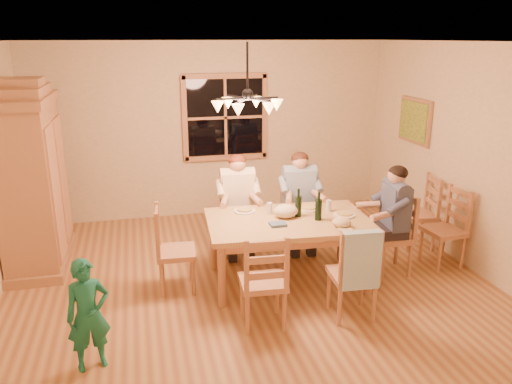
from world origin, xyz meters
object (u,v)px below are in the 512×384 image
object	(u,v)px
adult_woman	(238,192)
adult_plaid_man	(299,189)
armoire	(33,183)
chair_far_right	(298,227)
adult_slate_man	(394,206)
chair_spare_front	(442,242)
wine_bottle_b	(319,206)
chair_end_right	(390,248)
chair_spare_back	(416,225)
chair_far_left	(238,231)
chair_end_left	(177,264)
chair_near_right	(351,288)
chair_near_left	(263,296)
wine_bottle_a	(298,203)
dining_table	(288,227)
chandelier	(248,103)
child	(88,315)

from	to	relation	value
adult_woman	adult_plaid_man	bearing A→B (deg)	180.00
armoire	chair_far_right	world-z (taller)	armoire
adult_slate_man	chair_spare_front	bearing A→B (deg)	-84.63
adult_woman	adult_plaid_man	xyz separation A→B (m)	(0.82, -0.05, 0.00)
adult_plaid_man	wine_bottle_b	distance (m)	0.95
armoire	adult_plaid_man	world-z (taller)	armoire
chair_end_right	wine_bottle_b	distance (m)	1.14
chair_end_right	chair_spare_back	world-z (taller)	same
chair_far_left	chair_spare_back	distance (m)	2.42
chair_far_left	chair_end_left	xyz separation A→B (m)	(-0.87, -0.81, 0.00)
chair_spare_front	chair_near_right	bearing A→B (deg)	113.04
chair_near_right	chair_spare_back	size ratio (longest dim) A/B	1.00
wine_bottle_b	chair_end_left	bearing A→B (deg)	173.61
chair_near_left	adult_plaid_man	world-z (taller)	adult_plaid_man
chair_near_left	chair_end_right	distance (m)	1.94
chair_end_right	adult_woman	bearing A→B (deg)	63.43
adult_woman	wine_bottle_a	xyz separation A→B (m)	(0.54, -0.82, 0.08)
dining_table	chair_end_right	distance (m)	1.33
chair_far_right	armoire	bearing A→B (deg)	-2.03
chair_near_right	adult_plaid_man	distance (m)	1.82
armoire	chair_spare_back	size ratio (longest dim) A/B	2.32
dining_table	adult_plaid_man	xyz separation A→B (m)	(0.41, 0.84, 0.18)
chair_end_left	chair_spare_front	bearing A→B (deg)	91.18
chair_near_right	chair_end_right	size ratio (longest dim) A/B	1.00
chair_near_left	chair_end_right	xyz separation A→B (m)	(1.79, 0.76, 0.00)
chair_near_right	wine_bottle_b	distance (m)	1.02
chair_near_right	wine_bottle_a	world-z (taller)	wine_bottle_a
adult_plaid_man	wine_bottle_a	xyz separation A→B (m)	(-0.27, -0.77, 0.08)
chair_far_left	wine_bottle_a	distance (m)	1.17
chair_end_left	chair_spare_front	size ratio (longest dim) A/B	1.00
adult_slate_man	wine_bottle_a	size ratio (longest dim) A/B	2.65
adult_woman	wine_bottle_b	xyz separation A→B (m)	(0.73, -0.99, 0.08)
chair_far_left	wine_bottle_b	size ratio (longest dim) A/B	3.00
chandelier	chair_end_right	bearing A→B (deg)	-4.75
dining_table	adult_slate_man	size ratio (longest dim) A/B	2.18
armoire	chair_end_right	size ratio (longest dim) A/B	2.32
chandelier	chair_near_left	distance (m)	1.99
child	dining_table	bearing A→B (deg)	13.42
chair_far_left	chair_spare_front	distance (m)	2.58
armoire	chair_end_right	distance (m)	4.40
armoire	dining_table	xyz separation A→B (m)	(2.88, -1.17, -0.40)
chandelier	chair_end_right	distance (m)	2.48
chair_far_left	wine_bottle_b	distance (m)	1.38
wine_bottle_a	wine_bottle_b	xyz separation A→B (m)	(0.18, -0.17, 0.00)
chair_far_right	chair_spare_back	distance (m)	1.61
chair_near_left	chair_spare_back	bearing A→B (deg)	32.47
chair_far_right	child	xyz separation A→B (m)	(-2.53, -1.99, 0.20)
chair_far_left	chair_spare_back	world-z (taller)	same
chair_far_right	chair_near_right	world-z (taller)	same
armoire	adult_woman	world-z (taller)	armoire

